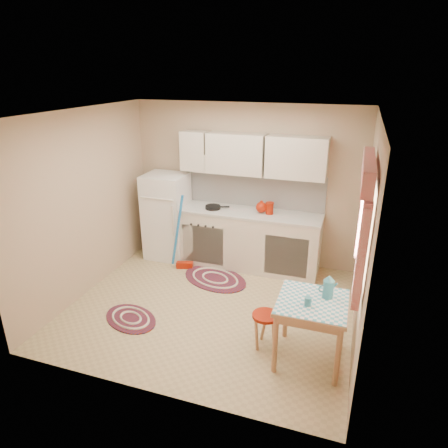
{
  "coord_description": "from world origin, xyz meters",
  "views": [
    {
      "loc": [
        1.61,
        -4.26,
        2.96
      ],
      "look_at": [
        0.09,
        0.25,
        1.1
      ],
      "focal_mm": 32.0,
      "sensor_mm": 36.0,
      "label": 1
    }
  ],
  "objects": [
    {
      "name": "room_shell",
      "position": [
        0.16,
        0.24,
        1.6
      ],
      "size": [
        3.64,
        3.6,
        2.52
      ],
      "color": "tan",
      "rests_on": "ground"
    },
    {
      "name": "red_kettle",
      "position": [
        0.33,
        1.3,
        1.01
      ],
      "size": [
        0.22,
        0.21,
        0.18
      ],
      "primitive_type": null,
      "rotation": [
        0.0,
        0.0,
        -0.31
      ],
      "color": "#941805",
      "rests_on": "countertop"
    },
    {
      "name": "table",
      "position": [
        1.35,
        -0.62,
        0.36
      ],
      "size": [
        0.72,
        0.72,
        0.72
      ],
      "primitive_type": "cube",
      "color": "tan",
      "rests_on": "ground"
    },
    {
      "name": "red_canister",
      "position": [
        0.46,
        1.3,
        1.0
      ],
      "size": [
        0.13,
        0.13,
        0.16
      ],
      "primitive_type": "cylinder",
      "rotation": [
        0.0,
        0.0,
        -0.13
      ],
      "color": "#941805",
      "rests_on": "countertop"
    },
    {
      "name": "broom",
      "position": [
        -0.78,
        0.9,
        0.6
      ],
      "size": [
        0.3,
        0.19,
        1.2
      ],
      "primitive_type": null,
      "rotation": [
        0.0,
        0.0,
        0.27
      ],
      "color": "blue",
      "rests_on": "ground"
    },
    {
      "name": "stool",
      "position": [
        0.85,
        -0.56,
        0.21
      ],
      "size": [
        0.37,
        0.37,
        0.42
      ],
      "primitive_type": "cylinder",
      "rotation": [
        0.0,
        0.0,
        0.29
      ],
      "color": "#941805",
      "rests_on": "ground"
    },
    {
      "name": "mug",
      "position": [
        1.31,
        -0.72,
        0.77
      ],
      "size": [
        0.08,
        0.08,
        0.1
      ],
      "primitive_type": "cylinder",
      "rotation": [
        0.0,
        0.0,
        -0.1
      ],
      "color": "#2A6D81",
      "rests_on": "table"
    },
    {
      "name": "coffee_pot",
      "position": [
        1.49,
        -0.5,
        0.86
      ],
      "size": [
        0.17,
        0.16,
        0.27
      ],
      "primitive_type": null,
      "rotation": [
        0.0,
        0.0,
        0.36
      ],
      "color": "#2A6D81",
      "rests_on": "table"
    },
    {
      "name": "fridge",
      "position": [
        -1.23,
        1.25,
        0.7
      ],
      "size": [
        0.65,
        0.6,
        1.4
      ],
      "primitive_type": "cube",
      "color": "white",
      "rests_on": "ground"
    },
    {
      "name": "rug_center",
      "position": [
        -0.2,
        0.72,
        0.01
      ],
      "size": [
        1.22,
        1.02,
        0.02
      ],
      "primitive_type": null,
      "rotation": [
        0.0,
        0.0,
        -0.36
      ],
      "color": "maroon",
      "rests_on": "ground"
    },
    {
      "name": "countertop",
      "position": [
        0.12,
        1.3,
        0.9
      ],
      "size": [
        2.27,
        0.62,
        0.04
      ],
      "primitive_type": "cube",
      "color": "#B6B5AD",
      "rests_on": "base_cabinets"
    },
    {
      "name": "base_cabinets",
      "position": [
        0.12,
        1.3,
        0.44
      ],
      "size": [
        2.25,
        0.6,
        0.88
      ],
      "primitive_type": "cube",
      "color": "beige",
      "rests_on": "ground"
    },
    {
      "name": "frying_pan",
      "position": [
        -0.42,
        1.25,
        0.94
      ],
      "size": [
        0.3,
        0.3,
        0.05
      ],
      "primitive_type": "cylinder",
      "rotation": [
        0.0,
        0.0,
        0.35
      ],
      "color": "black",
      "rests_on": "countertop"
    },
    {
      "name": "rug_left",
      "position": [
        -0.87,
        -0.59,
        0.01
      ],
      "size": [
        0.92,
        0.79,
        0.02
      ],
      "primitive_type": null,
      "rotation": [
        0.0,
        0.0,
        -0.42
      ],
      "color": "maroon",
      "rests_on": "ground"
    }
  ]
}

